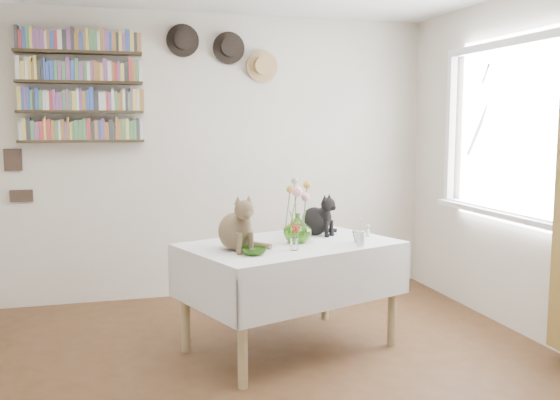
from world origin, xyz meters
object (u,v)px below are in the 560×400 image
object	(u,v)px
dining_table	(290,269)
tabby_cat	(236,221)
black_cat	(315,214)
flower_vase	(298,228)
bookshelf_unit	(80,87)

from	to	relation	value
dining_table	tabby_cat	xyz separation A→B (m)	(-0.40, -0.12, 0.37)
tabby_cat	black_cat	distance (m)	0.76
black_cat	flower_vase	distance (m)	0.35
dining_table	black_cat	world-z (taller)	black_cat
tabby_cat	black_cat	world-z (taller)	tabby_cat
tabby_cat	flower_vase	xyz separation A→B (m)	(0.45, 0.11, -0.08)
tabby_cat	bookshelf_unit	world-z (taller)	bookshelf_unit
flower_vase	black_cat	bearing A→B (deg)	51.76
tabby_cat	dining_table	bearing A→B (deg)	4.91
dining_table	black_cat	distance (m)	0.50
dining_table	flower_vase	size ratio (longest dim) A/B	7.97
tabby_cat	flower_vase	distance (m)	0.47
flower_vase	bookshelf_unit	world-z (taller)	bookshelf_unit
dining_table	flower_vase	bearing A→B (deg)	-16.42
black_cat	flower_vase	xyz separation A→B (m)	(-0.21, -0.27, -0.05)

